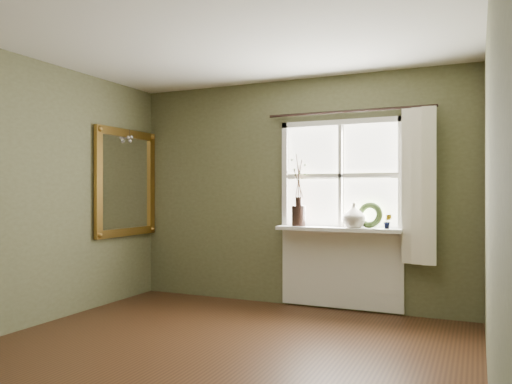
{
  "coord_description": "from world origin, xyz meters",
  "views": [
    {
      "loc": [
        1.94,
        -3.18,
        1.31
      ],
      "look_at": [
        -0.17,
        1.55,
        1.3
      ],
      "focal_mm": 35.0,
      "sensor_mm": 36.0,
      "label": 1
    }
  ],
  "objects_px": {
    "cream_vase": "(354,215)",
    "wreath": "(370,218)",
    "dark_jug": "(299,216)",
    "gilt_mirror": "(126,182)"
  },
  "relations": [
    {
      "from": "cream_vase",
      "to": "wreath",
      "type": "relative_size",
      "value": 0.94
    },
    {
      "from": "dark_jug",
      "to": "cream_vase",
      "type": "height_order",
      "value": "cream_vase"
    },
    {
      "from": "dark_jug",
      "to": "cream_vase",
      "type": "distance_m",
      "value": 0.63
    },
    {
      "from": "cream_vase",
      "to": "wreath",
      "type": "bearing_deg",
      "value": 13.99
    },
    {
      "from": "gilt_mirror",
      "to": "dark_jug",
      "type": "bearing_deg",
      "value": 11.51
    },
    {
      "from": "dark_jug",
      "to": "gilt_mirror",
      "type": "height_order",
      "value": "gilt_mirror"
    },
    {
      "from": "cream_vase",
      "to": "gilt_mirror",
      "type": "relative_size",
      "value": 0.21
    },
    {
      "from": "dark_jug",
      "to": "wreath",
      "type": "distance_m",
      "value": 0.79
    },
    {
      "from": "dark_jug",
      "to": "gilt_mirror",
      "type": "relative_size",
      "value": 0.18
    },
    {
      "from": "dark_jug",
      "to": "cream_vase",
      "type": "xyz_separation_m",
      "value": [
        0.62,
        0.0,
        0.02
      ]
    }
  ]
}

